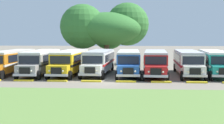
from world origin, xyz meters
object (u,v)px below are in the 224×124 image
(parked_bus_slot_0, at_px, (11,61))
(parked_bus_slot_3, at_px, (99,61))
(parked_bus_slot_4, at_px, (129,61))
(parked_bus_slot_5, at_px, (155,62))
(parked_bus_slot_1, at_px, (41,61))
(broad_shade_tree, at_px, (106,28))
(parked_bus_slot_6, at_px, (188,61))
(parked_bus_slot_7, at_px, (214,62))
(parked_bus_slot_2, at_px, (70,61))

(parked_bus_slot_0, relative_size, parked_bus_slot_3, 1.00)
(parked_bus_slot_4, distance_m, parked_bus_slot_5, 3.16)
(parked_bus_slot_1, bearing_deg, broad_shade_tree, 152.52)
(parked_bus_slot_4, distance_m, parked_bus_slot_6, 6.97)
(parked_bus_slot_0, xyz_separation_m, broad_shade_tree, (10.34, 13.55, 4.33))
(parked_bus_slot_3, distance_m, parked_bus_slot_7, 13.65)
(parked_bus_slot_1, distance_m, parked_bus_slot_4, 10.56)
(parked_bus_slot_4, bearing_deg, parked_bus_slot_5, 84.15)
(parked_bus_slot_7, xyz_separation_m, broad_shade_tree, (-13.89, 12.74, 4.33))
(parked_bus_slot_2, height_order, broad_shade_tree, broad_shade_tree)
(parked_bus_slot_2, relative_size, parked_bus_slot_5, 1.00)
(parked_bus_slot_1, height_order, parked_bus_slot_3, same)
(parked_bus_slot_3, height_order, parked_bus_slot_6, same)
(parked_bus_slot_1, height_order, parked_bus_slot_7, same)
(parked_bus_slot_5, xyz_separation_m, parked_bus_slot_6, (3.82, 0.48, 0.00))
(parked_bus_slot_4, height_order, parked_bus_slot_6, same)
(parked_bus_slot_5, relative_size, broad_shade_tree, 0.78)
(parked_bus_slot_5, relative_size, parked_bus_slot_6, 1.00)
(parked_bus_slot_2, xyz_separation_m, parked_bus_slot_3, (3.41, 0.65, 0.00))
(parked_bus_slot_0, height_order, parked_bus_slot_2, same)
(parked_bus_slot_2, xyz_separation_m, parked_bus_slot_7, (17.06, 0.53, 0.00))
(parked_bus_slot_6, bearing_deg, parked_bus_slot_3, -88.65)
(parked_bus_slot_0, distance_m, parked_bus_slot_6, 21.15)
(parked_bus_slot_0, distance_m, parked_bus_slot_4, 14.18)
(parked_bus_slot_7, bearing_deg, parked_bus_slot_4, -83.64)
(parked_bus_slot_2, bearing_deg, parked_bus_slot_7, 94.27)
(parked_bus_slot_1, xyz_separation_m, parked_bus_slot_6, (17.53, 0.51, 0.00))
(parked_bus_slot_1, bearing_deg, parked_bus_slot_4, 91.05)
(parked_bus_slot_3, relative_size, broad_shade_tree, 0.78)
(parked_bus_slot_6, distance_m, parked_bus_slot_7, 3.10)
(parked_bus_slot_5, distance_m, broad_shade_tree, 15.65)
(parked_bus_slot_5, bearing_deg, parked_bus_slot_6, 100.65)
(parked_bus_slot_7, height_order, broad_shade_tree, broad_shade_tree)
(parked_bus_slot_4, height_order, broad_shade_tree, broad_shade_tree)
(parked_bus_slot_2, xyz_separation_m, parked_bus_slot_5, (10.13, -0.06, 0.00))
(parked_bus_slot_3, relative_size, parked_bus_slot_7, 1.00)
(parked_bus_slot_4, height_order, parked_bus_slot_5, same)
(parked_bus_slot_4, height_order, parked_bus_slot_7, same)
(parked_bus_slot_2, height_order, parked_bus_slot_4, same)
(parked_bus_slot_5, bearing_deg, parked_bus_slot_3, -92.49)
(parked_bus_slot_5, relative_size, parked_bus_slot_7, 1.00)
(parked_bus_slot_2, bearing_deg, parked_bus_slot_5, 92.15)
(parked_bus_slot_1, bearing_deg, parked_bus_slot_6, 90.93)
(parked_bus_slot_2, bearing_deg, parked_bus_slot_1, -86.02)
(parked_bus_slot_1, bearing_deg, parked_bus_slot_5, 89.40)
(parked_bus_slot_5, bearing_deg, broad_shade_tree, -148.83)
(parked_bus_slot_1, xyz_separation_m, parked_bus_slot_5, (13.70, 0.03, 0.00))
(broad_shade_tree, bearing_deg, parked_bus_slot_3, -88.90)
(parked_bus_slot_3, relative_size, parked_bus_slot_4, 1.01)
(parked_bus_slot_0, xyz_separation_m, parked_bus_slot_3, (10.58, 0.93, 0.00))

